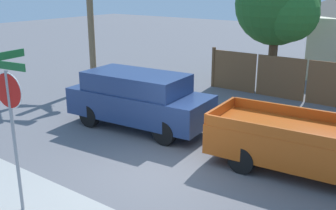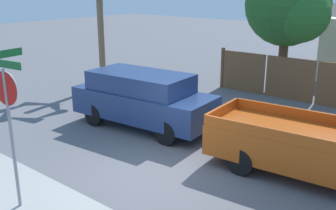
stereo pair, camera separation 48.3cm
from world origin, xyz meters
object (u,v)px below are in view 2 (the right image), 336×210
object	(u,v)px
red_suv	(143,98)
stop_sign	(8,103)
orange_pickup	(336,149)
oak_tree	(290,6)

from	to	relation	value
red_suv	stop_sign	xyz separation A→B (m)	(1.26, -5.30, 1.31)
red_suv	stop_sign	size ratio (longest dim) A/B	1.46
red_suv	orange_pickup	bearing A→B (deg)	-4.39
oak_tree	orange_pickup	distance (m)	9.16
orange_pickup	oak_tree	bearing A→B (deg)	116.33
oak_tree	red_suv	bearing A→B (deg)	-102.45
red_suv	orange_pickup	distance (m)	6.14
orange_pickup	stop_sign	distance (m)	7.36
orange_pickup	red_suv	bearing A→B (deg)	175.61
red_suv	orange_pickup	size ratio (longest dim) A/B	0.86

